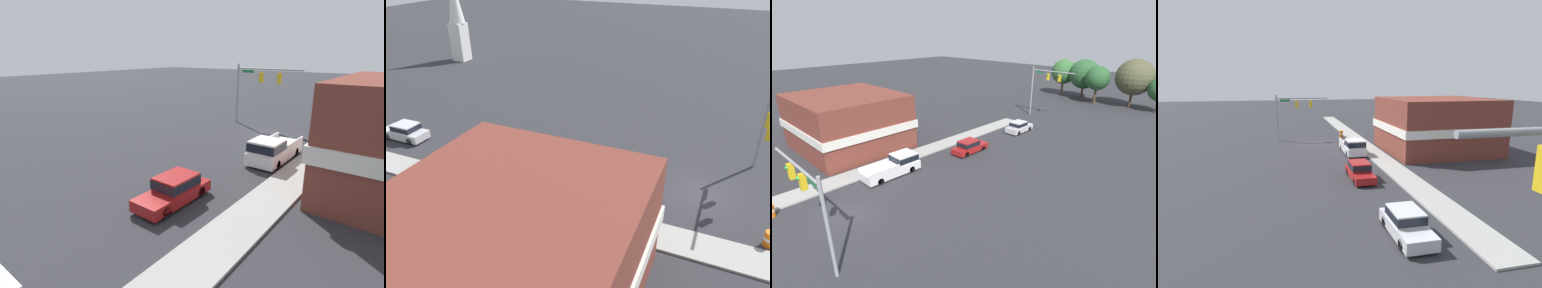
{
  "view_description": "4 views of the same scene",
  "coord_description": "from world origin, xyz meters",
  "views": [
    {
      "loc": [
        -11.45,
        26.74,
        7.78
      ],
      "look_at": [
        -1.03,
        13.42,
        2.58
      ],
      "focal_mm": 28.0,
      "sensor_mm": 36.0,
      "label": 1
    },
    {
      "loc": [
        -23.75,
        -0.73,
        15.57
      ],
      "look_at": [
        0.3,
        9.73,
        1.85
      ],
      "focal_mm": 35.0,
      "sensor_mm": 36.0,
      "label": 2
    },
    {
      "loc": [
        20.46,
        -8.0,
        13.67
      ],
      "look_at": [
        1.27,
        11.83,
        2.95
      ],
      "focal_mm": 28.0,
      "sensor_mm": 36.0,
      "label": 3
    },
    {
      "loc": [
        4.57,
        40.33,
        8.46
      ],
      "look_at": [
        -1.33,
        13.63,
        2.71
      ],
      "focal_mm": 28.0,
      "sensor_mm": 36.0,
      "label": 4
    }
  ],
  "objects": [
    {
      "name": "ground_plane",
      "position": [
        0.0,
        0.0,
        0.0
      ],
      "size": [
        200.0,
        200.0,
        0.0
      ],
      "primitive_type": "plane",
      "color": "#2D2D33"
    },
    {
      "name": "sidewalk_curb",
      "position": [
        -5.7,
        0.0,
        0.07
      ],
      "size": [
        2.4,
        60.0,
        0.14
      ],
      "color": "#9E9E99",
      "rests_on": "ground"
    },
    {
      "name": "near_signal_assembly",
      "position": [
        3.26,
        -3.39,
        4.75
      ],
      "size": [
        7.34,
        0.49,
        6.57
      ],
      "color": "gray",
      "rests_on": "ground"
    },
    {
      "name": "far_signal_assembly",
      "position": [
        -3.63,
        35.1,
        5.7
      ],
      "size": [
        7.05,
        0.49,
        7.92
      ],
      "color": "gray",
      "rests_on": "ground"
    },
    {
      "name": "car_lead",
      "position": [
        -1.72,
        15.83,
        0.78
      ],
      "size": [
        1.78,
        4.55,
        1.5
      ],
      "color": "black",
      "rests_on": "ground"
    },
    {
      "name": "car_second_ahead",
      "position": [
        -1.78,
        26.06,
        0.79
      ],
      "size": [
        1.82,
        4.25,
        1.53
      ],
      "color": "black",
      "rests_on": "ground"
    },
    {
      "name": "pickup_truck_parked",
      "position": [
        -3.24,
        6.69,
        0.92
      ],
      "size": [
        2.12,
        5.77,
        1.88
      ],
      "color": "black",
      "rests_on": "ground"
    },
    {
      "name": "corner_brick_building",
      "position": [
        -13.51,
        7.08,
        3.2
      ],
      "size": [
        12.52,
        11.3,
        6.45
      ],
      "color": "brown",
      "rests_on": "ground"
    },
    {
      "name": "backdrop_tree_left_far",
      "position": [
        -9.41,
        53.51,
        4.98
      ],
      "size": [
        5.1,
        5.1,
        7.54
      ],
      "color": "#4C3823",
      "rests_on": "ground"
    },
    {
      "name": "backdrop_tree_left_mid",
      "position": [
        -4.73,
        53.06,
        4.98
      ],
      "size": [
        5.83,
        5.83,
        7.9
      ],
      "color": "#4C3823",
      "rests_on": "ground"
    },
    {
      "name": "backdrop_tree_center",
      "position": [
        -0.86,
        49.96,
        4.92
      ],
      "size": [
        4.47,
        4.47,
        7.18
      ],
      "color": "#4C3823",
      "rests_on": "ground"
    },
    {
      "name": "backdrop_tree_right_mid",
      "position": [
        4.86,
        51.85,
        5.49
      ],
      "size": [
        6.4,
        6.4,
        8.7
      ],
      "color": "#4C3823",
      "rests_on": "ground"
    }
  ]
}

